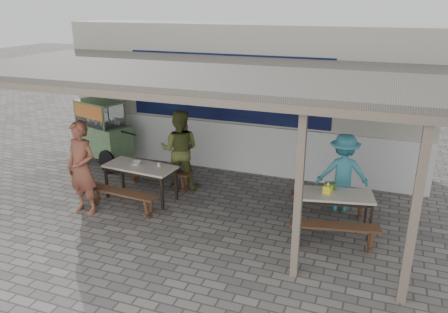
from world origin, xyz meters
TOP-DOWN VIEW (x-y plane):
  - ground at (0.00, 0.00)m, footprint 60.00×60.00m
  - back_wall at (-0.00, 3.58)m, footprint 9.00×1.28m
  - warung_roof at (0.02, 0.90)m, footprint 9.00×4.21m
  - table_left at (-1.29, 0.70)m, footprint 1.56×0.78m
  - bench_left_street at (-1.34, 0.02)m, footprint 1.63×0.40m
  - bench_left_wall at (-1.23, 1.39)m, footprint 1.63×0.40m
  - table_right at (2.70, 0.69)m, footprint 1.49×0.90m
  - bench_right_street at (2.82, 0.09)m, footprint 1.52×0.58m
  - bench_right_wall at (2.57, 1.28)m, footprint 1.52×0.58m
  - vendor_cart at (-3.28, 2.21)m, footprint 2.14×1.21m
  - patron_street_side at (-2.00, -0.24)m, footprint 0.74×0.53m
  - patron_wall_side at (-0.78, 1.56)m, footprint 1.00×0.86m
  - patron_right_table at (2.75, 1.68)m, footprint 1.13×0.80m
  - tissue_box at (2.59, 0.68)m, footprint 0.17×0.17m
  - donation_box at (2.60, 0.89)m, footprint 0.21×0.18m
  - condiment_jar at (-0.89, 0.81)m, footprint 0.07×0.07m
  - condiment_bowl at (-1.41, 0.75)m, footprint 0.27×0.27m

SIDE VIEW (x-z plane):
  - ground at x=0.00m, z-range 0.00..0.00m
  - bench_right_street at x=2.82m, z-range 0.11..0.56m
  - bench_right_wall at x=2.57m, z-range 0.11..0.56m
  - bench_left_street at x=-1.34m, z-range 0.12..0.57m
  - bench_left_wall at x=-1.23m, z-range 0.12..0.57m
  - table_right at x=2.70m, z-range 0.29..1.04m
  - table_left at x=-1.29m, z-range 0.30..1.05m
  - condiment_bowl at x=-1.41m, z-range 0.75..0.80m
  - condiment_jar at x=-0.89m, z-range 0.75..0.83m
  - patron_right_table at x=2.75m, z-range 0.00..1.59m
  - donation_box at x=2.60m, z-range 0.75..0.87m
  - tissue_box at x=2.59m, z-range 0.75..0.89m
  - patron_wall_side at x=-0.78m, z-range 0.00..1.79m
  - vendor_cart at x=-3.28m, z-range 0.07..1.73m
  - patron_street_side at x=-2.00m, z-range 0.00..1.87m
  - back_wall at x=0.00m, z-range -0.03..3.47m
  - warung_roof at x=0.02m, z-range 1.31..4.12m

